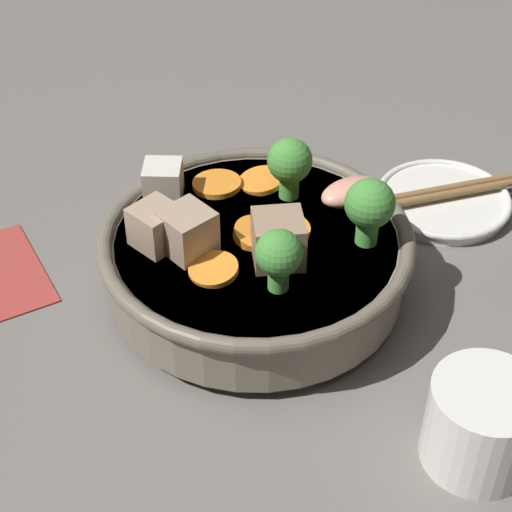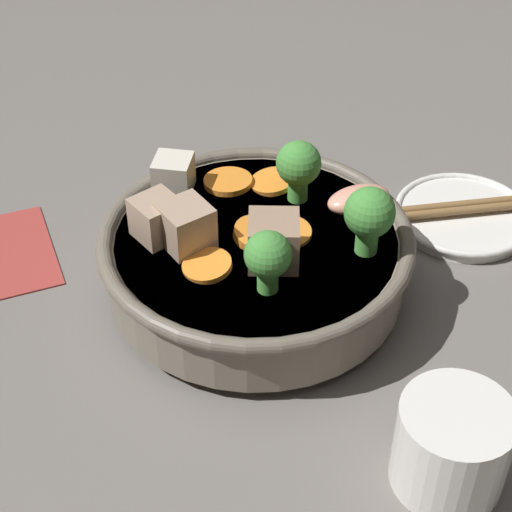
% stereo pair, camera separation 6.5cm
% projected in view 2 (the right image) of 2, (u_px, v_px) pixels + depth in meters
% --- Properties ---
extents(ground_plane, '(3.00, 3.00, 0.00)m').
position_uv_depth(ground_plane, '(256.00, 292.00, 0.67)').
color(ground_plane, slate).
extents(stirfry_bowl, '(0.24, 0.24, 0.11)m').
position_uv_depth(stirfry_bowl, '(257.00, 252.00, 0.65)').
color(stirfry_bowl, slate).
rests_on(stirfry_bowl, ground_plane).
extents(side_saucer, '(0.12, 0.12, 0.01)m').
position_uv_depth(side_saucer, '(463.00, 216.00, 0.74)').
color(side_saucer, white).
rests_on(side_saucer, ground_plane).
extents(tea_cup, '(0.07, 0.07, 0.06)m').
position_uv_depth(tea_cup, '(452.00, 445.00, 0.52)').
color(tea_cup, white).
rests_on(tea_cup, ground_plane).
extents(napkin, '(0.12, 0.10, 0.00)m').
position_uv_depth(napkin, '(5.00, 253.00, 0.71)').
color(napkin, '#A33833').
rests_on(napkin, ground_plane).
extents(chopsticks_pair, '(0.02, 0.22, 0.01)m').
position_uv_depth(chopsticks_pair, '(465.00, 207.00, 0.73)').
color(chopsticks_pair, olive).
rests_on(chopsticks_pair, side_saucer).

